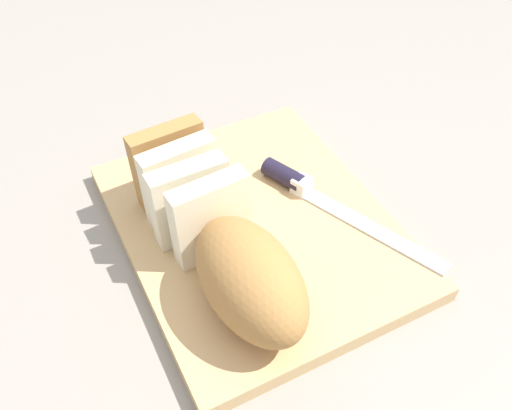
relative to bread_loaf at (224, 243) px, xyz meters
name	(u,v)px	position (x,y,z in m)	size (l,w,h in m)	color
ground_plane	(256,234)	(0.05, -0.07, -0.07)	(3.00, 3.00, 0.00)	gray
cutting_board	(256,228)	(0.05, -0.07, -0.06)	(0.38, 0.31, 0.02)	tan
bread_loaf	(224,243)	(0.00, 0.00, 0.00)	(0.30, 0.11, 0.10)	#A8753D
bread_knife	(305,188)	(0.07, -0.14, -0.04)	(0.25, 0.12, 0.02)	silver
crumb_near_knife	(240,203)	(0.09, -0.06, -0.05)	(0.01, 0.01, 0.01)	#996633
crumb_near_loaf	(275,242)	(0.01, -0.07, -0.05)	(0.00, 0.00, 0.00)	#996633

